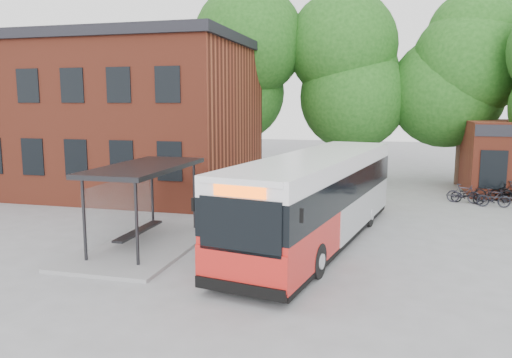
% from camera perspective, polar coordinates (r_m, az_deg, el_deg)
% --- Properties ---
extents(ground, '(100.00, 100.00, 0.00)m').
position_cam_1_polar(ground, '(17.73, 2.36, -7.72)').
color(ground, gray).
extents(station_building, '(18.40, 10.40, 8.50)m').
position_cam_1_polar(station_building, '(30.52, -18.47, 6.87)').
color(station_building, maroon).
rests_on(station_building, ground).
extents(bus_shelter, '(3.60, 7.00, 2.90)m').
position_cam_1_polar(bus_shelter, '(17.94, -12.51, -2.95)').
color(bus_shelter, '#26262A').
rests_on(bus_shelter, ground).
extents(bike_rail, '(5.20, 0.10, 0.38)m').
position_cam_1_polar(bike_rail, '(27.66, 26.23, -2.22)').
color(bike_rail, '#26262A').
rests_on(bike_rail, ground).
extents(tree_0, '(7.92, 7.92, 11.00)m').
position_cam_1_polar(tree_0, '(34.00, -1.82, 9.57)').
color(tree_0, '#184713').
rests_on(tree_0, ground).
extents(tree_1, '(7.92, 7.92, 10.40)m').
position_cam_1_polar(tree_1, '(33.72, 10.31, 8.93)').
color(tree_1, '#184713').
rests_on(tree_1, ground).
extents(tree_2, '(7.92, 7.92, 11.00)m').
position_cam_1_polar(tree_2, '(32.93, 22.57, 8.94)').
color(tree_2, '#184713').
rests_on(tree_2, ground).
extents(city_bus, '(4.93, 12.83, 3.19)m').
position_cam_1_polar(city_bus, '(18.04, 7.09, -2.27)').
color(city_bus, red).
rests_on(city_bus, ground).
extents(bicycle_0, '(1.71, 1.16, 0.85)m').
position_cam_1_polar(bicycle_0, '(27.11, 23.02, -1.71)').
color(bicycle_0, black).
rests_on(bicycle_0, ground).
extents(bicycle_1, '(1.66, 0.79, 0.96)m').
position_cam_1_polar(bicycle_1, '(27.16, 22.64, -1.55)').
color(bicycle_1, '#24232D').
rests_on(bicycle_1, ground).
extents(bicycle_2, '(1.91, 0.69, 1.00)m').
position_cam_1_polar(bicycle_2, '(28.01, 25.48, -1.39)').
color(bicycle_2, black).
rests_on(bicycle_2, ground).
extents(bicycle_3, '(1.54, 0.46, 0.92)m').
position_cam_1_polar(bicycle_3, '(26.66, 25.53, -1.96)').
color(bicycle_3, black).
rests_on(bicycle_3, ground).
extents(bicycle_4, '(1.91, 1.22, 0.95)m').
position_cam_1_polar(bicycle_4, '(28.37, 26.95, -1.43)').
color(bicycle_4, black).
rests_on(bicycle_4, ground).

